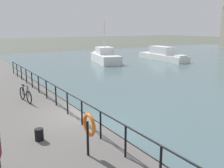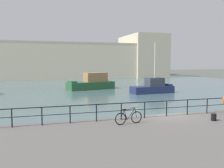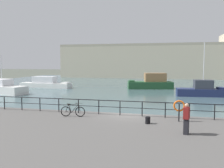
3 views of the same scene
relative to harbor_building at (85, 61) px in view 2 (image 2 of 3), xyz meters
The scene contains 8 objects.
ground_plane 57.41m from the harbor_building, 95.10° to the right, with size 240.00×240.00×0.00m, color #4C5147.
water_basin 27.69m from the harbor_building, 100.76° to the right, with size 80.00×60.00×0.01m, color #476066.
harbor_building is the anchor object (origin of this frame).
moored_white_yacht 32.82m from the harbor_building, 98.94° to the right, with size 8.15×4.50×2.73m.
moored_blue_motorboat 40.32m from the harbor_building, 86.80° to the right, with size 6.38×2.59×7.28m.
quay_railing 58.17m from the harbor_building, 96.30° to the right, with size 24.24×0.07×1.08m.
parked_bicycle 59.68m from the harbor_building, 98.45° to the right, with size 1.76×0.27×0.98m.
mooring_bollard 59.92m from the harbor_building, 93.25° to the right, with size 0.32×0.32×0.44m, color black.
Camera 2 is at (-8.81, -15.32, 4.43)m, focal length 39.69 mm.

